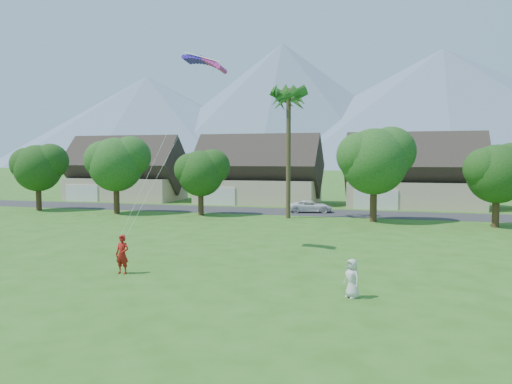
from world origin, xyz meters
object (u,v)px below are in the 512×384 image
(watcher, at_px, (352,278))
(parked_car, at_px, (311,206))
(kite_flyer, at_px, (122,254))
(parafoil_kite, at_px, (206,61))

(watcher, height_order, parked_car, watcher)
(kite_flyer, relative_size, parked_car, 0.43)
(watcher, distance_m, parked_car, 32.25)
(kite_flyer, relative_size, watcher, 1.20)
(kite_flyer, distance_m, watcher, 11.55)
(kite_flyer, xyz_separation_m, parafoil_kite, (1.78, 7.05, 10.78))
(watcher, height_order, parafoil_kite, parafoil_kite)
(parked_car, bearing_deg, parafoil_kite, 159.98)
(kite_flyer, height_order, parafoil_kite, parafoil_kite)
(watcher, relative_size, parked_car, 0.36)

